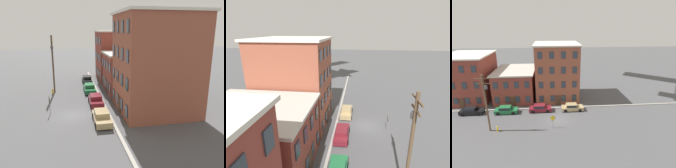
{
  "view_description": "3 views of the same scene",
  "coord_description": "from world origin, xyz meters",
  "views": [
    {
      "loc": [
        26.37,
        -0.3,
        10.52
      ],
      "look_at": [
        0.36,
        4.98,
        3.91
      ],
      "focal_mm": 35.0,
      "sensor_mm": 36.0,
      "label": 1
    },
    {
      "loc": [
        -23.42,
        1.43,
        13.89
      ],
      "look_at": [
        1.92,
        4.5,
        5.81
      ],
      "focal_mm": 28.0,
      "sensor_mm": 36.0,
      "label": 2
    },
    {
      "loc": [
        -1.17,
        -28.52,
        16.89
      ],
      "look_at": [
        1.36,
        2.45,
        6.02
      ],
      "focal_mm": 28.0,
      "sensor_mm": 36.0,
      "label": 3
    }
  ],
  "objects": [
    {
      "name": "apartment_corner",
      "position": [
        -19.6,
        11.83,
        5.2
      ],
      "size": [
        9.74,
        12.18,
        10.37
      ],
      "color": "brown",
      "rests_on": "ground_plane"
    },
    {
      "name": "apartment_midblock",
      "position": [
        -9.25,
        11.45,
        3.41
      ],
      "size": [
        9.0,
        11.42,
        6.79
      ],
      "color": "brown",
      "rests_on": "ground_plane"
    },
    {
      "name": "kerb_strip",
      "position": [
        0.0,
        4.5,
        0.08
      ],
      "size": [
        56.0,
        0.36,
        0.16
      ],
      "primitive_type": "cube",
      "color": "#9E998E",
      "rests_on": "ground_plane"
    },
    {
      "name": "ground_plane",
      "position": [
        0.0,
        0.0,
        0.0
      ],
      "size": [
        200.0,
        200.0,
        0.0
      ],
      "primitive_type": "plane",
      "color": "#4C4C4F"
    },
    {
      "name": "utility_pole",
      "position": [
        -11.3,
        -2.81,
        5.43
      ],
      "size": [
        2.4,
        0.44,
        9.68
      ],
      "color": "brown",
      "rests_on": "ground_plane"
    },
    {
      "name": "fire_hydrant",
      "position": [
        -10.08,
        -3.08,
        0.48
      ],
      "size": [
        0.24,
        0.34,
        0.96
      ],
      "color": "yellow",
      "rests_on": "ground_plane"
    },
    {
      "name": "car_green",
      "position": [
        -10.08,
        3.13,
        0.75
      ],
      "size": [
        4.4,
        1.92,
        1.43
      ],
      "color": "#1E6638",
      "rests_on": "ground_plane"
    },
    {
      "name": "caution_sign",
      "position": [
        -0.96,
        -2.86,
        1.63
      ],
      "size": [
        1.06,
        0.08,
        2.44
      ],
      "color": "slate",
      "rests_on": "ground_plane"
    },
    {
      "name": "car_black",
      "position": [
        -16.74,
        3.31,
        0.75
      ],
      "size": [
        4.4,
        1.92,
        1.43
      ],
      "color": "black",
      "rests_on": "ground_plane"
    },
    {
      "name": "car_tan",
      "position": [
        3.05,
        3.22,
        0.75
      ],
      "size": [
        4.4,
        1.92,
        1.43
      ],
      "color": "tan",
      "rests_on": "ground_plane"
    },
    {
      "name": "apartment_far",
      "position": [
        0.36,
        10.66,
        6.38
      ],
      "size": [
        9.86,
        9.83,
        12.74
      ],
      "color": "brown",
      "rests_on": "ground_plane"
    },
    {
      "name": "car_maroon",
      "position": [
        -3.41,
        3.36,
        0.75
      ],
      "size": [
        4.4,
        1.92,
        1.43
      ],
      "color": "maroon",
      "rests_on": "ground_plane"
    }
  ]
}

